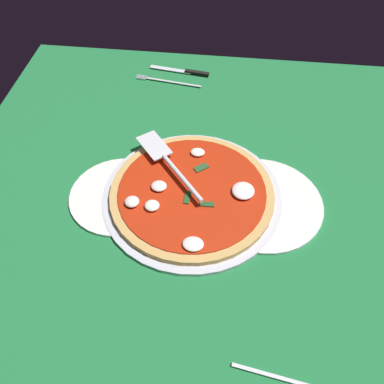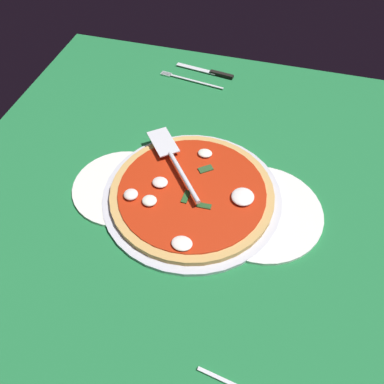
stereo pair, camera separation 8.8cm
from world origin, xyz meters
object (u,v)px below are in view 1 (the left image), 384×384
Objects in this scene: dinner_plate_left at (120,196)px; place_setting_far at (177,77)px; dinner_plate_right at (262,203)px; pizza_server at (169,162)px; pizza at (192,193)px.

dinner_plate_left is 1.05× the size of place_setting_far.
pizza_server reaches higher than dinner_plate_right.
pizza_server reaches higher than pizza.
place_setting_far is (-24.43, 43.53, -0.15)cm from dinner_plate_right.
dinner_plate_left is 12.77cm from pizza_server.
dinner_plate_left is 1.05× the size of pizza_server.
pizza is 44.66cm from place_setting_far.
pizza is (-14.98, -0.09, 1.45)cm from dinner_plate_right.
dinner_plate_right is at bearing 127.60° from place_setting_far.
place_setting_far is at bearing -33.77° from pizza_server.
dinner_plate_left is 0.85× the size of dinner_plate_right.
pizza is 1.69× the size of pizza_server.
pizza is 8.78cm from pizza_server.
place_setting_far is (-9.45, 43.62, -1.60)cm from pizza.
dinner_plate_right is 1.24× the size of place_setting_far.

